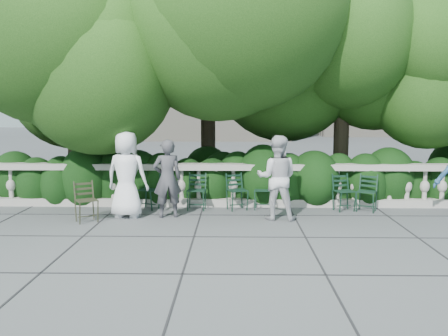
{
  "coord_description": "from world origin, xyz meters",
  "views": [
    {
      "loc": [
        0.22,
        -9.71,
        2.33
      ],
      "look_at": [
        0.0,
        1.0,
        1.0
      ],
      "focal_mm": 40.0,
      "sensor_mm": 36.0,
      "label": 1
    }
  ],
  "objects_px": {
    "person_woman_grey": "(167,179)",
    "person_casual_man": "(277,178)",
    "chair_c": "(263,211)",
    "chair_d": "(240,211)",
    "chair_f": "(347,212)",
    "chair_a": "(145,210)",
    "chair_e": "(365,213)",
    "chair_b": "(196,211)",
    "person_businessman": "(127,174)",
    "chair_weathered": "(89,223)"
  },
  "relations": [
    {
      "from": "chair_f",
      "to": "person_casual_man",
      "type": "distance_m",
      "value": 1.97
    },
    {
      "from": "chair_a",
      "to": "person_businessman",
      "type": "relative_size",
      "value": 0.46
    },
    {
      "from": "chair_c",
      "to": "chair_f",
      "type": "relative_size",
      "value": 1.0
    },
    {
      "from": "person_businessman",
      "to": "chair_weathered",
      "type": "bearing_deg",
      "value": 54.8
    },
    {
      "from": "chair_a",
      "to": "chair_c",
      "type": "distance_m",
      "value": 2.65
    },
    {
      "from": "chair_b",
      "to": "person_casual_man",
      "type": "height_order",
      "value": "person_casual_man"
    },
    {
      "from": "chair_a",
      "to": "chair_e",
      "type": "bearing_deg",
      "value": 21.46
    },
    {
      "from": "chair_e",
      "to": "chair_f",
      "type": "relative_size",
      "value": 1.0
    },
    {
      "from": "person_businessman",
      "to": "chair_d",
      "type": "bearing_deg",
      "value": -152.7
    },
    {
      "from": "chair_b",
      "to": "person_woman_grey",
      "type": "xyz_separation_m",
      "value": [
        -0.54,
        -0.61,
        0.82
      ]
    },
    {
      "from": "chair_b",
      "to": "person_woman_grey",
      "type": "relative_size",
      "value": 0.51
    },
    {
      "from": "chair_f",
      "to": "person_casual_man",
      "type": "xyz_separation_m",
      "value": [
        -1.62,
        -0.7,
        0.87
      ]
    },
    {
      "from": "chair_c",
      "to": "chair_weathered",
      "type": "bearing_deg",
      "value": -152.93
    },
    {
      "from": "chair_a",
      "to": "chair_f",
      "type": "height_order",
      "value": "same"
    },
    {
      "from": "chair_c",
      "to": "chair_weathered",
      "type": "xyz_separation_m",
      "value": [
        -3.55,
        -1.28,
        0.0
      ]
    },
    {
      "from": "chair_b",
      "to": "chair_c",
      "type": "bearing_deg",
      "value": 6.07
    },
    {
      "from": "chair_b",
      "to": "person_casual_man",
      "type": "relative_size",
      "value": 0.48
    },
    {
      "from": "chair_c",
      "to": "person_casual_man",
      "type": "distance_m",
      "value": 1.21
    },
    {
      "from": "chair_a",
      "to": "chair_e",
      "type": "relative_size",
      "value": 1.0
    },
    {
      "from": "chair_f",
      "to": "chair_a",
      "type": "bearing_deg",
      "value": 161.76
    },
    {
      "from": "person_casual_man",
      "to": "chair_d",
      "type": "bearing_deg",
      "value": -36.81
    },
    {
      "from": "chair_b",
      "to": "person_businessman",
      "type": "distance_m",
      "value": 1.78
    },
    {
      "from": "person_woman_grey",
      "to": "person_casual_man",
      "type": "distance_m",
      "value": 2.29
    },
    {
      "from": "person_businessman",
      "to": "person_woman_grey",
      "type": "distance_m",
      "value": 0.86
    },
    {
      "from": "chair_weathered",
      "to": "person_businessman",
      "type": "distance_m",
      "value": 1.27
    },
    {
      "from": "chair_d",
      "to": "chair_e",
      "type": "height_order",
      "value": "same"
    },
    {
      "from": "chair_a",
      "to": "chair_e",
      "type": "xyz_separation_m",
      "value": [
        4.88,
        -0.15,
        0.0
      ]
    },
    {
      "from": "chair_f",
      "to": "person_woman_grey",
      "type": "height_order",
      "value": "person_woman_grey"
    },
    {
      "from": "chair_c",
      "to": "chair_f",
      "type": "distance_m",
      "value": 1.86
    },
    {
      "from": "chair_b",
      "to": "person_woman_grey",
      "type": "bearing_deg",
      "value": -127.85
    },
    {
      "from": "chair_d",
      "to": "person_businessman",
      "type": "height_order",
      "value": "person_businessman"
    },
    {
      "from": "person_woman_grey",
      "to": "chair_f",
      "type": "bearing_deg",
      "value": 173.15
    },
    {
      "from": "chair_e",
      "to": "person_businessman",
      "type": "xyz_separation_m",
      "value": [
        -5.13,
        -0.53,
        0.91
      ]
    },
    {
      "from": "chair_d",
      "to": "chair_f",
      "type": "distance_m",
      "value": 2.38
    },
    {
      "from": "chair_b",
      "to": "person_casual_man",
      "type": "bearing_deg",
      "value": -19.36
    },
    {
      "from": "chair_b",
      "to": "chair_f",
      "type": "distance_m",
      "value": 3.36
    },
    {
      "from": "chair_a",
      "to": "person_casual_man",
      "type": "relative_size",
      "value": 0.48
    },
    {
      "from": "chair_a",
      "to": "chair_d",
      "type": "height_order",
      "value": "same"
    },
    {
      "from": "chair_c",
      "to": "person_woman_grey",
      "type": "relative_size",
      "value": 0.51
    },
    {
      "from": "chair_b",
      "to": "chair_e",
      "type": "xyz_separation_m",
      "value": [
        3.74,
        -0.09,
        0.0
      ]
    },
    {
      "from": "chair_a",
      "to": "chair_e",
      "type": "height_order",
      "value": "same"
    },
    {
      "from": "chair_e",
      "to": "person_woman_grey",
      "type": "relative_size",
      "value": 0.51
    },
    {
      "from": "chair_b",
      "to": "person_casual_man",
      "type": "xyz_separation_m",
      "value": [
        1.74,
        -0.74,
        0.87
      ]
    },
    {
      "from": "chair_c",
      "to": "person_businessman",
      "type": "relative_size",
      "value": 0.46
    },
    {
      "from": "chair_a",
      "to": "person_woman_grey",
      "type": "relative_size",
      "value": 0.51
    },
    {
      "from": "person_woman_grey",
      "to": "chair_d",
      "type": "bearing_deg",
      "value": -172.56
    },
    {
      "from": "chair_d",
      "to": "chair_e",
      "type": "bearing_deg",
      "value": -24.09
    },
    {
      "from": "person_businessman",
      "to": "person_casual_man",
      "type": "relative_size",
      "value": 1.05
    },
    {
      "from": "chair_b",
      "to": "chair_d",
      "type": "relative_size",
      "value": 1.0
    },
    {
      "from": "chair_c",
      "to": "chair_d",
      "type": "height_order",
      "value": "same"
    }
  ]
}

